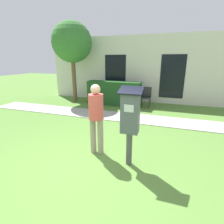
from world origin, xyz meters
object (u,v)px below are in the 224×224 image
Objects in this scene: outdoor_chair_left at (119,93)px; person_standing at (96,114)px; parking_meter at (130,117)px; outdoor_chair_middle at (146,95)px.

person_standing is at bearing -73.62° from outdoor_chair_left.
parking_meter reaches higher than person_standing.
outdoor_chair_middle is (-0.36, 4.69, -0.49)m from parking_meter.
person_standing is at bearing -112.58° from outdoor_chair_middle.
outdoor_chair_middle is (1.31, -0.18, 0.00)m from outdoor_chair_left.
person_standing is 4.75m from outdoor_chair_left.
person_standing is 1.76× the size of outdoor_chair_middle.
outdoor_chair_middle is at bearing -1.97° from outdoor_chair_left.
outdoor_chair_middle is at bearing 70.27° from person_standing.
outdoor_chair_left is (-1.67, 4.87, -0.49)m from parking_meter.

